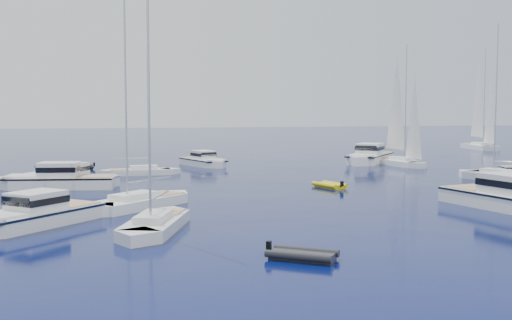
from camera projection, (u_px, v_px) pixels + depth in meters
The scene contains 16 objects.
ground at pixel (366, 249), 31.93m from camera, with size 400.00×400.00×0.00m, color #08114C.
motor_cruiser_right at pixel (512, 210), 44.21m from camera, with size 3.69×12.07×3.17m, color silver, non-canonical shape.
motor_cruiser_left at pixel (34, 226), 37.96m from camera, with size 3.11×10.16×2.67m, color silver, non-canonical shape.
motor_cruiser_centre at pixel (57, 188), 55.94m from camera, with size 3.44×11.24×2.95m, color white, non-canonical shape.
motor_cruiser_far_l at pixel (66, 186), 57.65m from camera, with size 3.17×10.35×2.72m, color silver, non-canonical shape.
motor_cruiser_distant at pixel (369, 163), 81.80m from camera, with size 3.75×12.26×3.22m, color white, non-canonical shape.
motor_cruiser_horizon at pixel (204, 166), 77.57m from camera, with size 2.79×9.13×2.40m, color white, non-canonical shape.
sailboat_fore at pixel (155, 230), 36.70m from camera, with size 2.64×10.15×14.92m, color silver, non-canonical shape.
sailboat_mid_r at pixel (503, 181), 61.61m from camera, with size 2.80×10.76×15.82m, color silver, non-canonical shape.
sailboat_mid_l at pixel (139, 208), 45.04m from camera, with size 2.81×10.82×15.91m, color white, non-canonical shape.
sailboat_centre at pixel (140, 175), 67.29m from camera, with size 2.33×8.98×13.19m, color white, non-canonical shape.
sailboat_sails_r at pixel (400, 165), 78.18m from camera, with size 2.70×10.38×15.26m, color white, non-canonical shape.
sailboat_sails_far at pixel (480, 149), 109.13m from camera, with size 3.15×12.12×17.82m, color white, non-canonical shape.
tender_yellow at pixel (330, 188), 56.37m from camera, with size 1.89×3.39×0.95m, color yellow, non-canonical shape.
tender_grey_near at pixel (302, 260), 29.63m from camera, with size 1.87×3.37×0.95m, color black, non-canonical shape.
tender_grey_far at pixel (78, 169), 73.28m from camera, with size 2.05×3.75×0.95m, color black, non-canonical shape.
Camera 1 is at (-12.54, -29.39, 7.07)m, focal length 44.52 mm.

